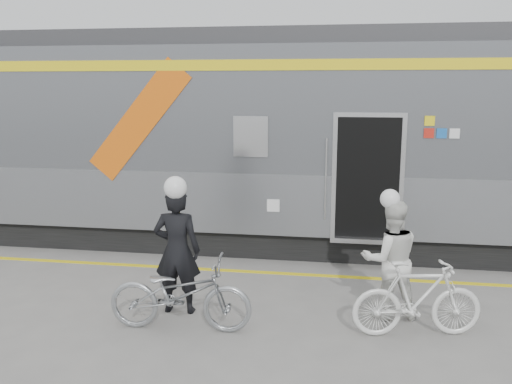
% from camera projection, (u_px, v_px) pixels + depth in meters
% --- Properties ---
extents(ground, '(90.00, 90.00, 0.00)m').
position_uv_depth(ground, '(215.00, 326.00, 7.13)').
color(ground, slate).
rests_on(ground, ground).
extents(train, '(24.00, 3.17, 4.10)m').
position_uv_depth(train, '(254.00, 139.00, 10.82)').
color(train, black).
rests_on(train, ground).
extents(safety_strip, '(24.00, 0.12, 0.01)m').
position_uv_depth(safety_strip, '(244.00, 271.00, 9.22)').
color(safety_strip, yellow).
rests_on(safety_strip, ground).
extents(man, '(0.66, 0.45, 1.77)m').
position_uv_depth(man, '(177.00, 251.00, 7.44)').
color(man, black).
rests_on(man, ground).
extents(bicycle_left, '(1.88, 0.73, 0.98)m').
position_uv_depth(bicycle_left, '(180.00, 294.00, 6.95)').
color(bicycle_left, '#96999D').
rests_on(bicycle_left, ground).
extents(woman, '(0.89, 0.76, 1.63)m').
position_uv_depth(woman, '(390.00, 259.00, 7.29)').
color(woman, silver).
rests_on(woman, ground).
extents(bicycle_right, '(1.70, 0.77, 0.99)m').
position_uv_depth(bicycle_right, '(417.00, 299.00, 6.77)').
color(bicycle_right, silver).
rests_on(bicycle_right, ground).
extents(helmet_man, '(0.31, 0.31, 0.31)m').
position_uv_depth(helmet_man, '(175.00, 176.00, 7.24)').
color(helmet_man, white).
rests_on(helmet_man, man).
extents(helmet_woman, '(0.26, 0.26, 0.26)m').
position_uv_depth(helmet_woman, '(394.00, 191.00, 7.11)').
color(helmet_woman, white).
rests_on(helmet_woman, woman).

